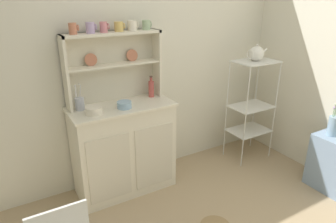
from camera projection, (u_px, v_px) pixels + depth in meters
name	position (u px, v px, depth m)	size (l,w,h in m)	color
wall_back	(141.00, 58.00, 3.01)	(3.84, 0.05, 2.50)	silver
hutch_cabinet	(124.00, 148.00, 2.94)	(0.96, 0.45, 0.89)	silver
hutch_shelf_unit	(112.00, 61.00, 2.77)	(0.89, 0.18, 0.64)	beige
bakers_rack	(252.00, 100.00, 3.46)	(0.47, 0.33, 1.16)	silver
cup_terracotta_0	(73.00, 29.00, 2.47)	(0.08, 0.07, 0.09)	#C67556
cup_lilac_1	(91.00, 28.00, 2.54)	(0.09, 0.07, 0.09)	#B79ECC
cup_rose_2	(104.00, 27.00, 2.60)	(0.08, 0.06, 0.09)	#D17A84
cup_gold_3	(119.00, 27.00, 2.66)	(0.09, 0.08, 0.08)	#DBB760
cup_cream_4	(132.00, 25.00, 2.72)	(0.10, 0.08, 0.09)	silver
cup_sage_5	(146.00, 25.00, 2.79)	(0.09, 0.07, 0.09)	#9EB78E
bowl_mixing_large	(94.00, 110.00, 2.58)	(0.14, 0.14, 0.06)	silver
bowl_floral_medium	(124.00, 105.00, 2.71)	(0.13, 0.13, 0.06)	#8EB2D1
jam_bottle	(151.00, 88.00, 2.99)	(0.05, 0.05, 0.21)	#B74C47
utensil_jar	(80.00, 103.00, 2.66)	(0.08, 0.08, 0.23)	#B2B7C6
porcelain_teapot	(256.00, 54.00, 3.26)	(0.25, 0.16, 0.18)	white
flower_vase	(333.00, 125.00, 2.93)	(0.09, 0.09, 0.33)	#8EB2D1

